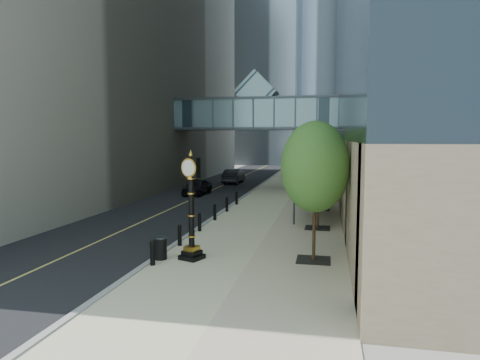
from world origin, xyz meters
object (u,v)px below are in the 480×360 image
at_px(street_clock, 191,214).
at_px(trash_bin, 161,249).
at_px(pedestrian, 318,202).
at_px(car_near, 197,187).
at_px(car_far, 234,176).

height_order(street_clock, trash_bin, street_clock).
bearing_deg(street_clock, pedestrian, 89.42).
distance_m(trash_bin, car_near, 20.71).
distance_m(trash_bin, car_far, 30.74).
bearing_deg(pedestrian, trash_bin, 82.69).
bearing_deg(pedestrian, car_far, -42.21).
height_order(pedestrian, car_near, pedestrian).
distance_m(pedestrian, car_far, 20.60).
xyz_separation_m(street_clock, pedestrian, (4.93, 12.15, -1.17)).
height_order(trash_bin, pedestrian, pedestrian).
bearing_deg(trash_bin, pedestrian, 63.47).
xyz_separation_m(trash_bin, pedestrian, (6.21, 12.44, 0.32)).
bearing_deg(car_far, car_near, 84.45).
distance_m(street_clock, trash_bin, 1.98).
xyz_separation_m(car_near, car_far, (1.05, 10.36, 0.07)).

